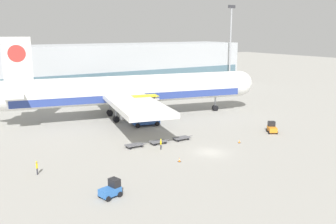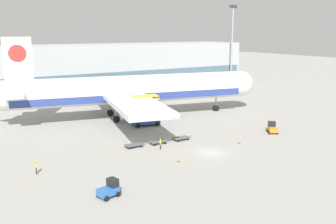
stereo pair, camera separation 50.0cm
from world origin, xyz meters
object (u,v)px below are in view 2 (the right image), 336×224
(baggage_tug_foreground, at_px, (272,128))
(baggage_dolly_lead, at_px, (134,145))
(traffic_cone_near, at_px, (179,160))
(baggage_dolly_second, at_px, (158,142))
(baggage_dolly_third, at_px, (181,138))
(ground_crew_near, at_px, (36,166))
(light_mast, at_px, (232,40))
(traffic_cone_far, at_px, (239,141))
(scissor_lift_loader, at_px, (145,114))
(ground_crew_far, at_px, (160,143))
(airplane_main, at_px, (128,91))
(baggage_tug_mid, at_px, (109,189))

(baggage_tug_foreground, xyz_separation_m, baggage_dolly_lead, (-25.13, 5.56, -0.49))
(traffic_cone_near, bearing_deg, baggage_dolly_second, 78.15)
(baggage_dolly_third, distance_m, ground_crew_near, 24.57)
(light_mast, xyz_separation_m, baggage_dolly_lead, (-60.94, -46.59, -14.72))
(ground_crew_near, bearing_deg, baggage_dolly_lead, -65.57)
(light_mast, height_order, baggage_tug_foreground, light_mast)
(baggage_dolly_second, relative_size, traffic_cone_near, 5.94)
(traffic_cone_far, bearing_deg, light_mast, 49.94)
(scissor_lift_loader, relative_size, ground_crew_far, 3.37)
(airplane_main, height_order, scissor_lift_loader, airplane_main)
(baggage_tug_foreground, bearing_deg, baggage_tug_mid, 138.52)
(baggage_tug_foreground, height_order, baggage_dolly_third, baggage_tug_foreground)
(baggage_dolly_third, relative_size, ground_crew_near, 2.07)
(airplane_main, height_order, baggage_tug_foreground, airplane_main)
(baggage_tug_foreground, distance_m, traffic_cone_near, 23.16)
(airplane_main, relative_size, scissor_lift_loader, 9.79)
(baggage_tug_foreground, relative_size, ground_crew_near, 1.57)
(scissor_lift_loader, bearing_deg, baggage_tug_mid, -113.34)
(baggage_dolly_second, relative_size, traffic_cone_far, 6.34)
(baggage_dolly_lead, height_order, traffic_cone_far, traffic_cone_far)
(airplane_main, xyz_separation_m, baggage_dolly_second, (-4.30, -19.59, -5.45))
(airplane_main, xyz_separation_m, traffic_cone_near, (-6.18, -28.51, -5.54))
(baggage_dolly_lead, xyz_separation_m, baggage_dolly_second, (4.17, -0.47, 0.00))
(light_mast, relative_size, airplane_main, 0.46)
(light_mast, bearing_deg, baggage_dolly_second, -140.35)
(baggage_dolly_lead, bearing_deg, baggage_tug_mid, -124.88)
(ground_crew_near, bearing_deg, baggage_tug_mid, -142.64)
(baggage_dolly_lead, height_order, ground_crew_far, ground_crew_far)
(scissor_lift_loader, height_order, baggage_dolly_second, scissor_lift_loader)
(light_mast, height_order, ground_crew_near, light_mast)
(airplane_main, bearing_deg, traffic_cone_far, -62.26)
(baggage_tug_foreground, relative_size, baggage_tug_mid, 1.04)
(baggage_tug_foreground, height_order, baggage_dolly_lead, baggage_tug_foreground)
(baggage_tug_foreground, xyz_separation_m, baggage_dolly_second, (-20.96, 5.08, -0.49))
(baggage_dolly_second, height_order, traffic_cone_near, traffic_cone_near)
(baggage_tug_foreground, distance_m, baggage_dolly_lead, 25.74)
(ground_crew_far, bearing_deg, baggage_dolly_third, -35.15)
(scissor_lift_loader, height_order, baggage_dolly_lead, scissor_lift_loader)
(scissor_lift_loader, xyz_separation_m, baggage_dolly_third, (0.21, -12.20, -1.81))
(baggage_dolly_lead, bearing_deg, airplane_main, 66.61)
(light_mast, distance_m, traffic_cone_far, 71.79)
(scissor_lift_loader, xyz_separation_m, baggage_tug_mid, (-18.84, -26.28, -1.32))
(baggage_dolly_second, bearing_deg, scissor_lift_loader, 71.23)
(light_mast, height_order, baggage_dolly_lead, light_mast)
(baggage_tug_mid, relative_size, traffic_cone_far, 4.63)
(ground_crew_near, distance_m, traffic_cone_far, 31.78)
(baggage_dolly_second, bearing_deg, baggage_dolly_third, -2.24)
(ground_crew_far, height_order, traffic_cone_far, ground_crew_far)
(traffic_cone_near, bearing_deg, traffic_cone_far, 9.37)
(light_mast, xyz_separation_m, ground_crew_far, (-57.95, -49.79, -14.08))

